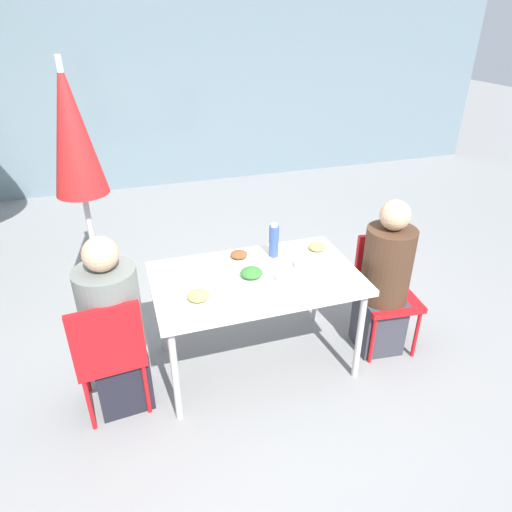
{
  "coord_description": "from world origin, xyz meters",
  "views": [
    {
      "loc": [
        -0.78,
        -2.45,
        2.29
      ],
      "look_at": [
        0.0,
        0.0,
        0.88
      ],
      "focal_mm": 32.0,
      "sensor_mm": 36.0,
      "label": 1
    }
  ],
  "objects_px": {
    "chair_left": "(109,349)",
    "person_left": "(115,331)",
    "chair_right": "(385,284)",
    "person_right": "(384,283)",
    "bottle": "(274,241)",
    "drinking_cup": "(282,276)",
    "closed_umbrella": "(73,140)",
    "salad_bowl": "(310,264)"
  },
  "relations": [
    {
      "from": "chair_right",
      "to": "person_right",
      "type": "distance_m",
      "value": 0.11
    },
    {
      "from": "chair_left",
      "to": "salad_bowl",
      "type": "xyz_separation_m",
      "value": [
        1.35,
        0.16,
        0.26
      ]
    },
    {
      "from": "person_left",
      "to": "drinking_cup",
      "type": "height_order",
      "value": "person_left"
    },
    {
      "from": "chair_right",
      "to": "bottle",
      "type": "distance_m",
      "value": 0.9
    },
    {
      "from": "bottle",
      "to": "person_right",
      "type": "bearing_deg",
      "value": -24.39
    },
    {
      "from": "chair_right",
      "to": "person_right",
      "type": "bearing_deg",
      "value": 58.11
    },
    {
      "from": "closed_umbrella",
      "to": "drinking_cup",
      "type": "xyz_separation_m",
      "value": [
        1.17,
        -1.11,
        -0.69
      ]
    },
    {
      "from": "person_right",
      "to": "drinking_cup",
      "type": "distance_m",
      "value": 0.82
    },
    {
      "from": "chair_left",
      "to": "person_right",
      "type": "relative_size",
      "value": 0.72
    },
    {
      "from": "person_right",
      "to": "salad_bowl",
      "type": "bearing_deg",
      "value": -3.28
    },
    {
      "from": "bottle",
      "to": "drinking_cup",
      "type": "height_order",
      "value": "bottle"
    },
    {
      "from": "chair_right",
      "to": "drinking_cup",
      "type": "height_order",
      "value": "chair_right"
    },
    {
      "from": "person_right",
      "to": "closed_umbrella",
      "type": "bearing_deg",
      "value": -22.92
    },
    {
      "from": "drinking_cup",
      "to": "closed_umbrella",
      "type": "bearing_deg",
      "value": 136.45
    },
    {
      "from": "chair_right",
      "to": "salad_bowl",
      "type": "height_order",
      "value": "chair_right"
    },
    {
      "from": "person_right",
      "to": "chair_left",
      "type": "bearing_deg",
      "value": 8.18
    },
    {
      "from": "person_left",
      "to": "person_right",
      "type": "distance_m",
      "value": 1.86
    },
    {
      "from": "person_left",
      "to": "closed_umbrella",
      "type": "height_order",
      "value": "closed_umbrella"
    },
    {
      "from": "bottle",
      "to": "salad_bowl",
      "type": "xyz_separation_m",
      "value": [
        0.17,
        -0.24,
        -0.09
      ]
    },
    {
      "from": "chair_left",
      "to": "closed_umbrella",
      "type": "height_order",
      "value": "closed_umbrella"
    },
    {
      "from": "chair_left",
      "to": "closed_umbrella",
      "type": "relative_size",
      "value": 0.42
    },
    {
      "from": "chair_right",
      "to": "salad_bowl",
      "type": "bearing_deg",
      "value": 4.54
    },
    {
      "from": "chair_left",
      "to": "closed_umbrella",
      "type": "bearing_deg",
      "value": 87.85
    },
    {
      "from": "chair_left",
      "to": "person_left",
      "type": "bearing_deg",
      "value": 58.11
    },
    {
      "from": "chair_left",
      "to": "person_right",
      "type": "height_order",
      "value": "person_right"
    },
    {
      "from": "bottle",
      "to": "chair_right",
      "type": "bearing_deg",
      "value": -17.97
    },
    {
      "from": "closed_umbrella",
      "to": "bottle",
      "type": "height_order",
      "value": "closed_umbrella"
    },
    {
      "from": "chair_left",
      "to": "drinking_cup",
      "type": "xyz_separation_m",
      "value": [
        1.11,
        0.05,
        0.27
      ]
    },
    {
      "from": "chair_left",
      "to": "bottle",
      "type": "xyz_separation_m",
      "value": [
        1.18,
        0.39,
        0.35
      ]
    },
    {
      "from": "chair_left",
      "to": "drinking_cup",
      "type": "relative_size",
      "value": 10.46
    },
    {
      "from": "chair_right",
      "to": "closed_umbrella",
      "type": "bearing_deg",
      "value": -20.55
    },
    {
      "from": "bottle",
      "to": "salad_bowl",
      "type": "relative_size",
      "value": 1.25
    },
    {
      "from": "person_right",
      "to": "drinking_cup",
      "type": "height_order",
      "value": "person_right"
    },
    {
      "from": "chair_right",
      "to": "closed_umbrella",
      "type": "distance_m",
      "value": 2.46
    },
    {
      "from": "drinking_cup",
      "to": "chair_right",
      "type": "bearing_deg",
      "value": 6.16
    },
    {
      "from": "person_right",
      "to": "drinking_cup",
      "type": "relative_size",
      "value": 14.48
    },
    {
      "from": "chair_right",
      "to": "bottle",
      "type": "xyz_separation_m",
      "value": [
        -0.78,
        0.25,
        0.35
      ]
    },
    {
      "from": "closed_umbrella",
      "to": "person_right",
      "type": "bearing_deg",
      "value": -29.13
    },
    {
      "from": "person_left",
      "to": "person_right",
      "type": "xyz_separation_m",
      "value": [
        1.86,
        -0.02,
        0.0
      ]
    },
    {
      "from": "person_right",
      "to": "drinking_cup",
      "type": "xyz_separation_m",
      "value": [
        -0.79,
        -0.02,
        0.21
      ]
    },
    {
      "from": "person_right",
      "to": "bottle",
      "type": "relative_size",
      "value": 4.79
    },
    {
      "from": "bottle",
      "to": "person_left",
      "type": "bearing_deg",
      "value": -164.75
    }
  ]
}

